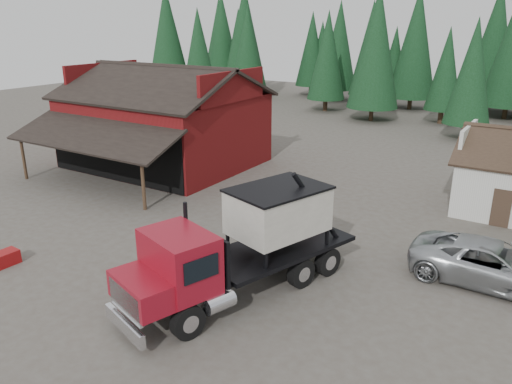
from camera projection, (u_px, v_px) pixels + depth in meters
The scene contains 9 objects.
ground at pixel (201, 246), 23.42m from camera, with size 120.00×120.00×0.00m, color #4F473E.
red_barn at pixel (164, 128), 36.00m from camera, with size 12.80×13.63×7.18m.
conifer_backdrop at pixel (429, 113), 57.02m from camera, with size 76.00×16.00×16.00m, color #103216, non-canonical shape.
near_pine_a at pixel (199, 55), 54.80m from camera, with size 4.40×4.40×11.40m.
near_pine_b at pixel (472, 72), 42.48m from camera, with size 3.96×3.96×10.40m.
near_pine_d at pixel (376, 48), 50.22m from camera, with size 5.28×5.28×13.40m.
feed_truck at pixel (244, 242), 18.83m from camera, with size 5.61×10.35×4.52m.
silver_car at pixel (492, 264), 19.81m from camera, with size 2.90×6.28×1.75m, color #B3B7BB.
equip_box at pixel (5, 258), 21.54m from camera, with size 0.70×1.10×0.60m, color maroon.
Camera 1 is at (13.54, -16.65, 10.05)m, focal length 35.00 mm.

